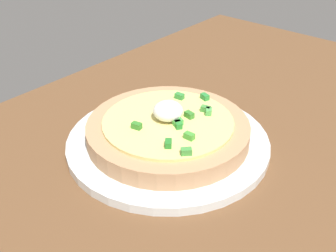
% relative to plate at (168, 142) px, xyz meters
% --- Properties ---
extents(dining_table, '(1.24, 0.87, 0.03)m').
position_rel_plate_xyz_m(dining_table, '(0.07, 0.15, -0.02)').
color(dining_table, brown).
rests_on(dining_table, ground).
extents(plate, '(0.28, 0.28, 0.01)m').
position_rel_plate_xyz_m(plate, '(0.00, 0.00, 0.00)').
color(plate, white).
rests_on(plate, dining_table).
extents(pizza, '(0.22, 0.22, 0.05)m').
position_rel_plate_xyz_m(pizza, '(-0.00, 0.00, 0.02)').
color(pizza, tan).
rests_on(pizza, plate).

